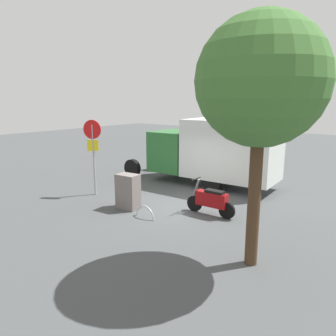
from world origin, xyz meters
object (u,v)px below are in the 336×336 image
box_truck_near (212,149)px  motorcycle (211,200)px  street_tree (261,82)px  stop_sign (93,146)px  utility_cabinet (128,191)px  bike_rack_hoop (145,218)px

box_truck_near → motorcycle: size_ratio=4.11×
street_tree → stop_sign: bearing=-11.0°
stop_sign → utility_cabinet: size_ratio=2.44×
motorcycle → stop_sign: bearing=8.5°
street_tree → bike_rack_hoop: 5.87m
motorcycle → utility_cabinet: utility_cabinet is taller
stop_sign → street_tree: bearing=169.0°
motorcycle → street_tree: street_tree is taller
street_tree → box_truck_near: bearing=-52.4°
utility_cabinet → stop_sign: bearing=-9.6°
stop_sign → bike_rack_hoop: stop_sign is taller
box_truck_near → stop_sign: 5.27m
box_truck_near → stop_sign: (2.97, 4.33, 0.40)m
utility_cabinet → box_truck_near: bearing=-98.2°
motorcycle → bike_rack_hoop: size_ratio=2.13×
box_truck_near → stop_sign: bearing=52.9°
box_truck_near → stop_sign: stop_sign is taller
stop_sign → bike_rack_hoop: size_ratio=3.61×
box_truck_near → utility_cabinet: 4.87m
bike_rack_hoop → street_tree: bearing=169.8°
street_tree → utility_cabinet: street_tree is taller
street_tree → bike_rack_hoop: bearing=-10.2°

